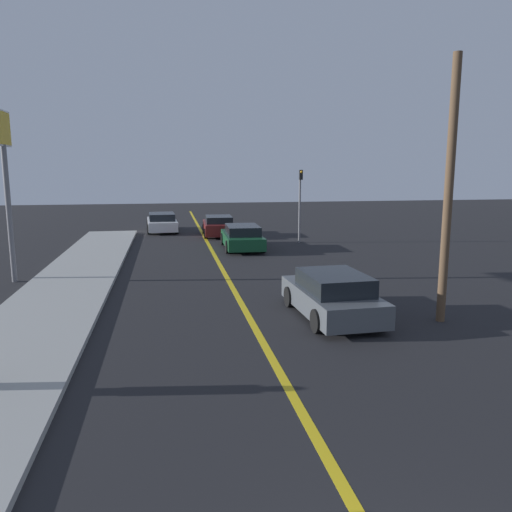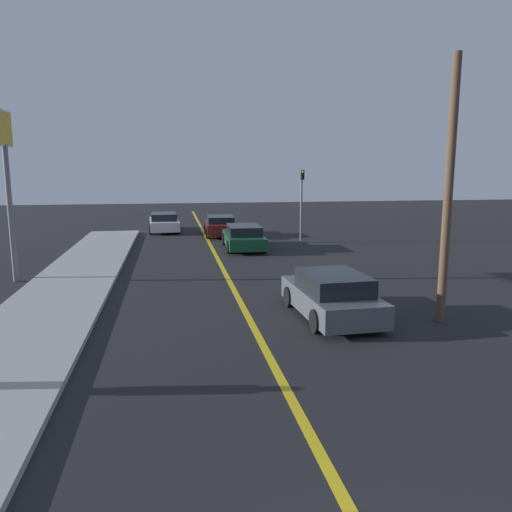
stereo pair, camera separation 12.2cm
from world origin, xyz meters
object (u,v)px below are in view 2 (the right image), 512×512
traffic_light (302,199)px  utility_pole (448,192)px  roadside_sign (5,156)px  car_ahead_center (244,237)px  car_far_distant (220,226)px  car_parked_left_lot (164,222)px  car_near_right_lane (332,296)px

traffic_light → utility_pole: (0.05, -15.29, 1.07)m
roadside_sign → utility_pole: utility_pole is taller
car_ahead_center → traffic_light: bearing=25.1°
car_far_distant → roadside_sign: bearing=-125.6°
traffic_light → utility_pole: bearing=-89.8°
car_ahead_center → car_parked_left_lot: 9.36m
car_near_right_lane → car_ahead_center: (-0.72, 12.84, -0.02)m
roadside_sign → car_far_distant: bearing=52.5°
car_far_distant → car_parked_left_lot: size_ratio=0.88×
traffic_light → car_parked_left_lot: bearing=139.6°
car_near_right_lane → traffic_light: (2.88, 14.41, 1.92)m
car_ahead_center → car_parked_left_lot: (-4.31, 8.31, -0.00)m
car_near_right_lane → car_ahead_center: 12.86m
car_ahead_center → car_parked_left_lot: bearing=118.9°
traffic_light → utility_pole: utility_pole is taller
car_near_right_lane → car_ahead_center: car_near_right_lane is taller
car_ahead_center → roadside_sign: size_ratio=0.74×
car_ahead_center → utility_pole: 14.51m
traffic_light → roadside_sign: 15.65m
traffic_light → car_far_distant: bearing=138.0°
car_parked_left_lot → roadside_sign: roadside_sign is taller
car_near_right_lane → traffic_light: bearing=76.1°
car_ahead_center → car_parked_left_lot: size_ratio=1.01×
car_far_distant → car_parked_left_lot: 4.59m
roadside_sign → car_parked_left_lot: bearing=69.6°
car_near_right_lane → car_far_distant: bearing=91.9°
car_near_right_lane → car_ahead_center: bearing=90.7°
car_near_right_lane → utility_pole: (2.93, -0.88, 2.99)m
roadside_sign → car_ahead_center: bearing=32.9°
car_near_right_lane → car_ahead_center: size_ratio=0.89×
car_near_right_lane → car_parked_left_lot: 21.74m
car_parked_left_lot → car_near_right_lane: bearing=-79.5°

